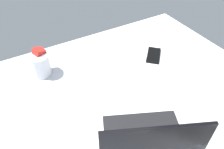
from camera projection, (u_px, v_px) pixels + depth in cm
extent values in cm
cube|color=silver|center=(143.00, 137.00, 82.00)|extent=(39.50, 34.42, 2.00)
cube|color=black|center=(143.00, 132.00, 82.30)|extent=(33.40, 27.31, 0.40)
cube|color=black|center=(154.00, 148.00, 66.16)|extent=(30.56, 14.31, 21.00)
cylinder|color=silver|center=(41.00, 65.00, 106.05)|extent=(9.00, 9.00, 11.00)
cube|color=yellow|center=(40.00, 67.00, 107.95)|extent=(4.68, 5.39, 4.15)
cube|color=#268C33|center=(41.00, 63.00, 106.40)|extent=(6.83, 5.54, 4.40)
cube|color=#268C33|center=(39.00, 60.00, 103.89)|extent=(5.51, 6.69, 5.37)
cube|color=red|center=(39.00, 53.00, 103.91)|extent=(6.67, 5.96, 5.32)
cube|color=black|center=(153.00, 55.00, 120.46)|extent=(14.53, 14.87, 0.80)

